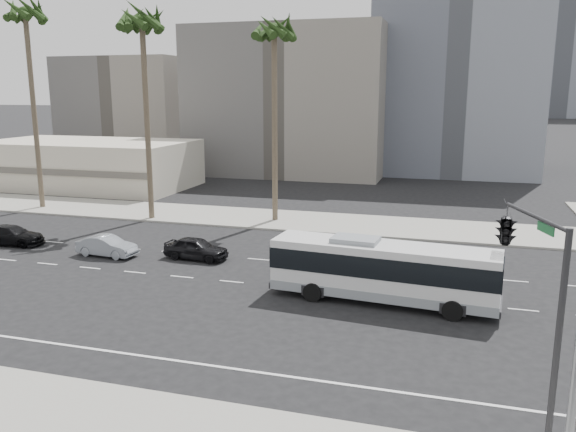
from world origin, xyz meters
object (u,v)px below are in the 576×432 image
at_px(palm_far, 25,17).
at_px(palm_near, 274,35).
at_px(city_bus, 383,270).
at_px(car_c, 11,235).
at_px(palm_mid, 142,26).
at_px(car_b, 107,246).
at_px(traffic_signal, 511,240).
at_px(car_a, 196,248).

bearing_deg(palm_far, palm_near, 2.04).
height_order(city_bus, car_c, city_bus).
bearing_deg(car_c, palm_mid, -33.26).
bearing_deg(car_b, traffic_signal, -113.85).
distance_m(car_b, palm_mid, 17.99).
distance_m(city_bus, palm_mid, 28.08).
relative_size(palm_near, palm_mid, 0.95).
relative_size(city_bus, traffic_signal, 1.63).
bearing_deg(palm_far, car_a, -28.25).
distance_m(car_c, palm_mid, 18.20).
distance_m(car_b, palm_near, 20.00).
bearing_deg(traffic_signal, car_a, 123.29).
bearing_deg(car_a, car_b, 103.80).
bearing_deg(palm_near, city_bus, -56.27).
bearing_deg(city_bus, car_b, 174.54).
distance_m(car_c, palm_near, 23.68).
relative_size(car_a, car_b, 1.03).
bearing_deg(city_bus, traffic_signal, -55.66).
height_order(palm_near, palm_mid, palm_mid).
bearing_deg(city_bus, palm_near, 128.84).
relative_size(car_b, traffic_signal, 0.57).
height_order(palm_mid, palm_far, palm_far).
bearing_deg(car_c, car_a, -93.68).
xyz_separation_m(car_b, palm_near, (7.25, 12.53, 13.79)).
xyz_separation_m(city_bus, car_b, (-17.83, 3.33, -1.02)).
relative_size(car_c, palm_near, 0.28).
relative_size(city_bus, palm_far, 0.63).
height_order(city_bus, car_a, city_bus).
relative_size(car_c, palm_far, 0.25).
height_order(car_c, palm_mid, palm_mid).
relative_size(palm_mid, palm_far, 0.93).
distance_m(city_bus, car_c, 26.03).
xyz_separation_m(city_bus, car_a, (-12.10, 4.29, -0.98)).
height_order(traffic_signal, palm_far, palm_far).
relative_size(car_c, palm_mid, 0.27).
height_order(city_bus, car_b, city_bus).
xyz_separation_m(car_a, traffic_signal, (17.03, -13.10, 5.06)).
bearing_deg(traffic_signal, car_c, 138.26).
relative_size(car_c, traffic_signal, 0.66).
bearing_deg(car_a, traffic_signal, -123.29).
bearing_deg(car_c, palm_far, 25.09).
height_order(car_a, palm_mid, palm_mid).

